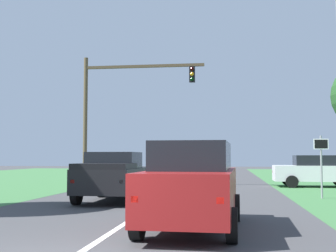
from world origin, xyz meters
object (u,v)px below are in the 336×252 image
(traffic_light, at_px, (116,101))
(pickup_truck_lead, at_px, (115,176))
(red_suv_near, at_px, (193,184))
(crossing_suv_far, at_px, (317,170))
(keep_moving_sign, at_px, (321,158))

(traffic_light, bearing_deg, pickup_truck_lead, -75.78)
(red_suv_near, xyz_separation_m, traffic_light, (-5.64, 14.66, 3.91))
(crossing_suv_far, bearing_deg, keep_moving_sign, -99.29)
(traffic_light, height_order, keep_moving_sign, traffic_light)
(keep_moving_sign, bearing_deg, traffic_light, 148.96)
(pickup_truck_lead, xyz_separation_m, keep_moving_sign, (8.16, 2.24, 0.68))
(traffic_light, xyz_separation_m, crossing_suv_far, (11.46, 0.92, -4.04))
(red_suv_near, xyz_separation_m, pickup_truck_lead, (-3.50, 6.22, -0.10))
(keep_moving_sign, bearing_deg, crossing_suv_far, 80.71)
(keep_moving_sign, distance_m, crossing_suv_far, 7.24)
(traffic_light, distance_m, crossing_suv_far, 12.19)
(crossing_suv_far, bearing_deg, red_suv_near, -110.48)
(pickup_truck_lead, height_order, keep_moving_sign, keep_moving_sign)
(traffic_light, height_order, crossing_suv_far, traffic_light)
(pickup_truck_lead, xyz_separation_m, traffic_light, (-2.14, 8.44, 4.01))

